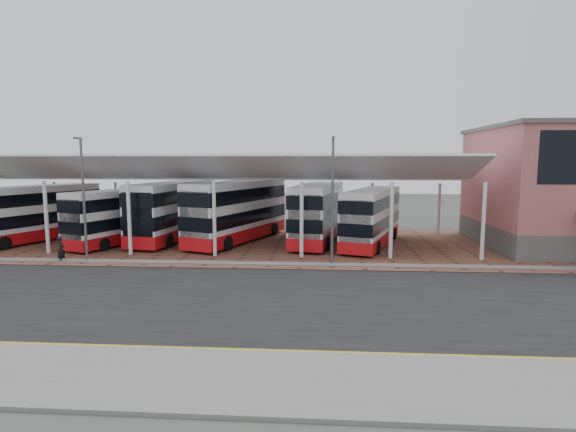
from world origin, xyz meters
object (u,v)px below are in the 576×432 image
Objects in this scene: bus_4 at (318,213)px; pedestrian at (61,249)px; bus_0 at (35,214)px; bus_3 at (238,211)px; bus_1 at (125,216)px; bus_5 at (372,217)px; bus_2 at (174,211)px.

bus_4 reaches higher than pedestrian.
bus_3 is at bearing 25.08° from bus_0.
bus_0 is at bearing 20.20° from pedestrian.
bus_5 is at bearing 21.68° from bus_1.
pedestrian is at bearing -141.55° from bus_5.
pedestrian is (6.31, -7.16, -1.42)m from bus_0.
pedestrian is at bearing -78.50° from bus_1.
bus_3 is 10.73m from bus_5.
bus_4 is at bearing 7.72° from bus_2.
bus_1 is at bearing -164.29° from bus_4.
bus_2 reaches higher than bus_0.
bus_3 is 6.54m from bus_4.
bus_1 is 7.34m from pedestrian.
bus_4 is 1.08× the size of bus_5.
bus_3 is (16.49, 1.13, 0.20)m from bus_0.
bus_4 is 6.98× the size of pedestrian.
bus_2 is 1.10× the size of bus_5.
bus_1 is 0.87× the size of bus_3.
bus_3 is 13.23m from pedestrian.
bus_0 is at bearing -160.57° from bus_5.
bus_5 is at bearing 3.19° from bus_2.
bus_2 is 0.98× the size of bus_3.
bus_2 is at bearing 46.81° from bus_1.
bus_3 is at bearing -166.60° from bus_4.
bus_2 reaches higher than bus_1.
bus_3 reaches higher than pedestrian.
bus_2 is at bearing -164.64° from bus_3.
bus_2 reaches higher than bus_5.
bus_0 is 0.94× the size of bus_2.
bus_2 is (3.52, 1.70, 0.26)m from bus_1.
bus_1 is at bearing -160.29° from bus_5.
bus_4 is 18.89m from pedestrian.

